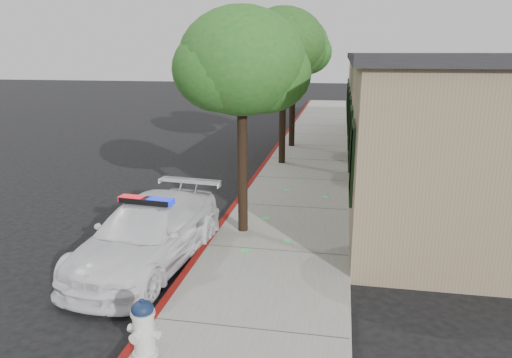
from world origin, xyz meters
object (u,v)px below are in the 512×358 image
(fire_hydrant, at_px, (144,328))
(street_tree_mid, at_px, (284,46))
(clapboard_building, at_px, (447,112))
(police_car, at_px, (148,233))
(street_tree_near, at_px, (242,66))
(street_tree_far, at_px, (294,48))

(fire_hydrant, distance_m, street_tree_mid, 12.82)
(clapboard_building, bearing_deg, fire_hydrant, -116.14)
(police_car, relative_size, street_tree_mid, 0.82)
(street_tree_mid, bearing_deg, police_car, -100.01)
(street_tree_near, relative_size, street_tree_far, 0.89)
(police_car, bearing_deg, clapboard_building, 58.12)
(street_tree_near, distance_m, street_tree_far, 10.69)
(police_car, height_order, street_tree_mid, street_tree_mid)
(police_car, distance_m, fire_hydrant, 3.37)
(police_car, height_order, fire_hydrant, police_car)
(police_car, distance_m, street_tree_mid, 9.98)
(police_car, xyz_separation_m, street_tree_mid, (1.60, 9.09, 3.80))
(clapboard_building, relative_size, fire_hydrant, 24.08)
(clapboard_building, xyz_separation_m, street_tree_near, (-5.98, -7.98, 1.83))
(street_tree_near, bearing_deg, street_tree_far, 89.84)
(fire_hydrant, height_order, street_tree_far, street_tree_far)
(fire_hydrant, bearing_deg, street_tree_mid, 100.21)
(street_tree_mid, xyz_separation_m, street_tree_far, (0.03, 3.42, -0.02))
(police_car, relative_size, fire_hydrant, 5.42)
(clapboard_building, bearing_deg, police_car, -127.77)
(street_tree_near, relative_size, street_tree_mid, 0.89)
(police_car, bearing_deg, fire_hydrant, -62.33)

